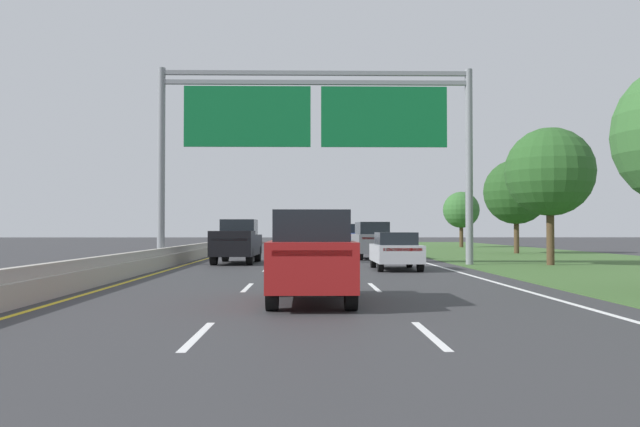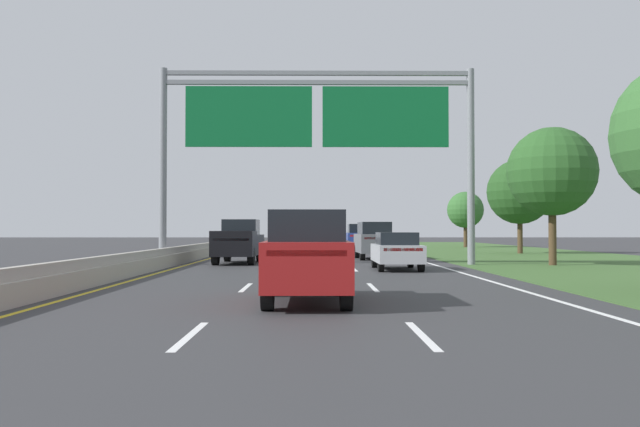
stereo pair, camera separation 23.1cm
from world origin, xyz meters
TOP-DOWN VIEW (x-y plane):
  - ground_plane at (0.00, 35.00)m, footprint 220.00×220.00m
  - lane_striping at (0.00, 34.54)m, footprint 11.96×106.00m
  - grass_verge_right at (13.95, 35.00)m, footprint 14.00×110.00m
  - median_barrier_concrete at (-6.60, 35.00)m, footprint 0.60×110.00m
  - overhead_sign_gantry at (0.30, 31.99)m, footprint 15.06×0.42m
  - pickup_truck_black at (-3.62, 33.83)m, footprint 2.16×5.46m
  - car_grey_right_lane_suv at (3.58, 38.54)m, footprint 2.03×4.75m
  - car_blue_right_lane_suv at (3.64, 52.37)m, footprint 1.93×4.71m
  - car_silver_right_lane_sedan at (3.62, 28.28)m, footprint 1.83×4.40m
  - car_red_centre_lane_suv at (-0.02, 15.39)m, footprint 1.91×4.71m
  - roadside_tree_mid at (11.33, 31.48)m, footprint 4.18×4.18m
  - roadside_tree_far at (14.55, 47.11)m, footprint 4.53×4.53m
  - roadside_tree_distant at (14.50, 63.96)m, footprint 3.44×3.44m

SIDE VIEW (x-z plane):
  - ground_plane at x=0.00m, z-range 0.00..0.00m
  - lane_striping at x=0.00m, z-range 0.00..0.01m
  - grass_verge_right at x=13.95m, z-range 0.00..0.02m
  - median_barrier_concrete at x=-6.60m, z-range -0.07..0.78m
  - car_silver_right_lane_sedan at x=3.62m, z-range 0.03..1.60m
  - pickup_truck_black at x=-3.62m, z-range -0.03..2.17m
  - car_grey_right_lane_suv at x=3.58m, z-range 0.04..2.15m
  - car_blue_right_lane_suv at x=3.64m, z-range 0.04..2.15m
  - car_red_centre_lane_suv at x=-0.02m, z-range 0.04..2.15m
  - roadside_tree_distant at x=14.50m, z-range 0.90..6.17m
  - roadside_tree_far at x=14.55m, z-range 1.02..7.62m
  - roadside_tree_mid at x=11.33m, z-range 1.15..7.65m
  - overhead_sign_gantry at x=0.30m, z-range 1.97..11.37m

